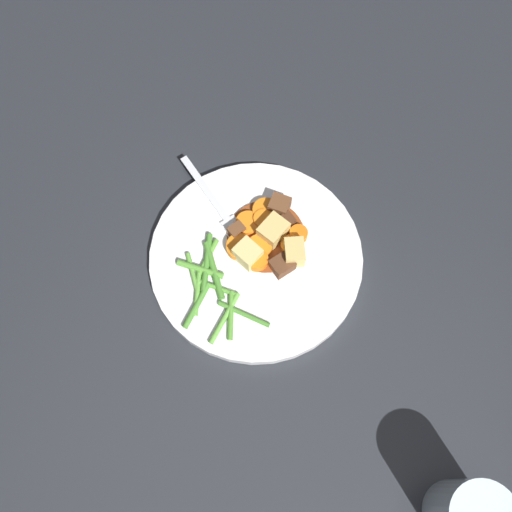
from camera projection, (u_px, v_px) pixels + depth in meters
The scene contains 30 objects.
ground_plane at pixel (256, 260), 0.78m from camera, with size 3.00×3.00×0.00m, color #26282D.
dinner_plate at pixel (256, 258), 0.78m from camera, with size 0.28×0.28×0.02m, color white.
stew_sauce at pixel (267, 236), 0.78m from camera, with size 0.11×0.11×0.00m, color brown.
carrot_slice_0 at pixel (257, 260), 0.76m from camera, with size 0.03×0.03×0.01m, color orange.
carrot_slice_1 at pixel (290, 245), 0.77m from camera, with size 0.03×0.03×0.01m, color orange.
carrot_slice_2 at pixel (266, 211), 0.79m from camera, with size 0.04×0.04×0.01m, color orange.
carrot_slice_3 at pixel (264, 220), 0.78m from camera, with size 0.03×0.03×0.01m, color orange.
carrot_slice_4 at pixel (260, 247), 0.77m from camera, with size 0.03×0.03×0.01m, color orange.
carrot_slice_5 at pixel (238, 249), 0.77m from camera, with size 0.04×0.04×0.01m, color orange.
carrot_slice_6 at pixel (298, 234), 0.77m from camera, with size 0.02×0.02×0.01m, color orange.
carrot_slice_7 at pixel (248, 223), 0.78m from camera, with size 0.03×0.03×0.01m, color orange.
potato_chunk_0 at pixel (248, 254), 0.76m from camera, with size 0.03×0.03×0.03m, color #E5CC7A.
potato_chunk_1 at pixel (273, 231), 0.77m from camera, with size 0.04×0.03×0.03m, color #DBBC6B.
potato_chunk_2 at pixel (294, 252), 0.75m from camera, with size 0.03×0.03×0.03m, color #DBBC6B.
meat_chunk_0 at pixel (237, 230), 0.77m from camera, with size 0.02×0.02×0.02m, color brown.
meat_chunk_1 at pixel (283, 207), 0.78m from camera, with size 0.03×0.02×0.02m, color brown.
meat_chunk_2 at pixel (282, 265), 0.75m from camera, with size 0.02×0.03×0.02m, color #56331E.
meat_chunk_3 at pixel (287, 221), 0.78m from camera, with size 0.02×0.02×0.02m, color #4C2B19.
green_bean_0 at pixel (200, 269), 0.76m from camera, with size 0.01×0.01×0.06m, color #599E38.
green_bean_1 at pixel (197, 292), 0.75m from camera, with size 0.01×0.01×0.06m, color #66AD42.
green_bean_2 at pixel (208, 257), 0.76m from camera, with size 0.01×0.01×0.05m, color #599E38.
green_bean_3 at pixel (207, 262), 0.76m from camera, with size 0.01×0.01×0.08m, color #4C8E33.
green_bean_4 at pixel (244, 314), 0.74m from camera, with size 0.01×0.01×0.07m, color #4C8E33.
green_bean_5 at pixel (231, 315), 0.73m from camera, with size 0.01×0.01×0.06m, color #599E38.
green_bean_6 at pixel (197, 305), 0.74m from camera, with size 0.01×0.01×0.06m, color #4C8E33.
green_bean_7 at pixel (222, 317), 0.73m from camera, with size 0.01×0.01×0.07m, color #66AD42.
green_bean_8 at pixel (214, 270), 0.76m from camera, with size 0.01×0.01×0.08m, color #4C8E33.
green_bean_9 at pixel (193, 273), 0.76m from camera, with size 0.01×0.01×0.06m, color #66AD42.
green_bean_10 at pixel (217, 288), 0.75m from camera, with size 0.01×0.01×0.06m, color #599E38.
fork at pixel (218, 207), 0.79m from camera, with size 0.11×0.16×0.00m.
Camera 1 is at (-0.26, -0.12, 0.73)m, focal length 40.66 mm.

